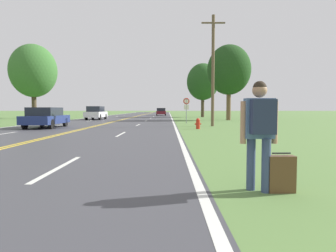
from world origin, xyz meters
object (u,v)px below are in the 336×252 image
(fire_hydrant, at_px, (199,123))
(car_maroon_hatchback_mid_near, at_px, (162,112))
(car_dark_blue_sedan_nearest, at_px, (47,117))
(suitcase, at_px, (282,174))
(traffic_sign, at_px, (187,104))
(hitchhiker_person, at_px, (261,124))
(tree_left_verge, at_px, (230,70))
(tree_behind_sign, at_px, (35,71))
(car_white_sedan_approaching, at_px, (97,113))
(tree_right_cluster, at_px, (204,82))

(fire_hydrant, bearing_deg, car_maroon_hatchback_mid_near, 94.84)
(fire_hydrant, xyz_separation_m, car_dark_blue_sedan_nearest, (-10.66, 1.18, 0.39))
(suitcase, xyz_separation_m, car_dark_blue_sedan_nearest, (-10.48, 16.38, 0.46))
(traffic_sign, bearing_deg, car_dark_blue_sedan_nearest, -149.06)
(car_maroon_hatchback_mid_near, bearing_deg, suitcase, 2.05)
(hitchhiker_person, distance_m, tree_left_verge, 32.00)
(suitcase, height_order, traffic_sign, traffic_sign)
(tree_left_verge, height_order, tree_behind_sign, tree_behind_sign)
(fire_hydrant, xyz_separation_m, car_white_sedan_approaching, (-10.94, 17.09, 0.48))
(suitcase, bearing_deg, tree_behind_sign, 27.18)
(traffic_sign, relative_size, tree_right_cluster, 0.27)
(suitcase, relative_size, car_maroon_hatchback_mid_near, 0.15)
(tree_left_verge, distance_m, car_dark_blue_sedan_nearest, 22.30)
(tree_behind_sign, bearing_deg, tree_right_cluster, 14.65)
(hitchhiker_person, bearing_deg, tree_behind_sign, 26.77)
(suitcase, distance_m, traffic_sign, 22.62)
(tree_behind_sign, bearing_deg, car_maroon_hatchback_mid_near, 45.23)
(suitcase, xyz_separation_m, traffic_sign, (-0.15, 22.57, 1.46))
(traffic_sign, distance_m, car_white_sedan_approaching, 14.42)
(traffic_sign, bearing_deg, car_maroon_hatchback_mid_near, 95.36)
(car_dark_blue_sedan_nearest, relative_size, car_maroon_hatchback_mid_near, 1.11)
(suitcase, bearing_deg, hitchhiker_person, 86.06)
(hitchhiker_person, xyz_separation_m, suitcase, (0.35, -0.01, -0.80))
(suitcase, distance_m, car_dark_blue_sedan_nearest, 19.45)
(tree_right_cluster, distance_m, car_dark_blue_sedan_nearest, 31.50)
(traffic_sign, distance_m, car_dark_blue_sedan_nearest, 12.09)
(car_dark_blue_sedan_nearest, bearing_deg, suitcase, -148.51)
(hitchhiker_person, height_order, tree_behind_sign, tree_behind_sign)
(hitchhiker_person, bearing_deg, car_white_sedan_approaching, 16.13)
(hitchhiker_person, distance_m, traffic_sign, 22.57)
(tree_behind_sign, bearing_deg, tree_left_verge, -13.87)
(traffic_sign, bearing_deg, fire_hydrant, -87.45)
(tree_behind_sign, height_order, tree_right_cluster, tree_behind_sign)
(traffic_sign, xyz_separation_m, car_white_sedan_approaching, (-10.61, 9.72, -0.91))
(tree_left_verge, distance_m, tree_right_cluster, 13.00)
(tree_behind_sign, relative_size, tree_right_cluster, 1.19)
(hitchhiker_person, distance_m, car_white_sedan_approaching, 33.92)
(car_dark_blue_sedan_nearest, bearing_deg, hitchhiker_person, -149.36)
(suitcase, relative_size, tree_right_cluster, 0.07)
(hitchhiker_person, height_order, tree_right_cluster, tree_right_cluster)
(traffic_sign, distance_m, car_maroon_hatchback_mid_near, 32.86)
(hitchhiker_person, bearing_deg, traffic_sign, -2.26)
(traffic_sign, bearing_deg, tree_behind_sign, 143.95)
(car_dark_blue_sedan_nearest, bearing_deg, traffic_sign, -60.17)
(suitcase, relative_size, car_white_sedan_approaching, 0.14)
(tree_left_verge, relative_size, car_dark_blue_sedan_nearest, 1.92)
(car_white_sedan_approaching, bearing_deg, fire_hydrant, -145.79)
(tree_behind_sign, xyz_separation_m, car_white_sedan_approaching, (10.01, -5.29, -5.81))
(car_white_sedan_approaching, bearing_deg, tree_left_verge, -92.57)
(suitcase, xyz_separation_m, tree_behind_sign, (-20.77, 37.58, 6.36))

